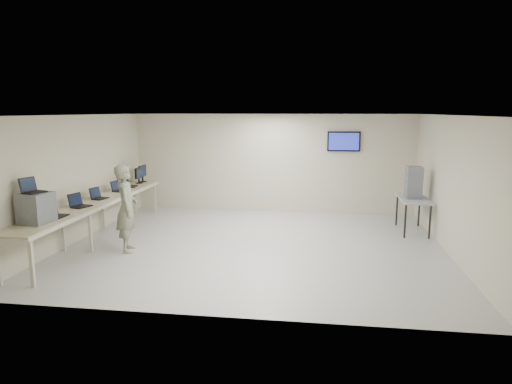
# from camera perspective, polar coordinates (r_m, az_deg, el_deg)

# --- Properties ---
(room) EXTENTS (8.01, 7.01, 2.81)m
(room) POSITION_cam_1_polar(r_m,az_deg,el_deg) (9.70, 0.08, 1.36)
(room) COLOR #AEAEA4
(room) RESTS_ON ground
(workbench) EXTENTS (0.76, 6.00, 0.90)m
(workbench) POSITION_cam_1_polar(r_m,az_deg,el_deg) (10.85, -19.28, -1.40)
(workbench) COLOR tan
(workbench) RESTS_ON ground
(equipment_box) EXTENTS (0.51, 0.57, 0.55)m
(equipment_box) POSITION_cam_1_polar(r_m,az_deg,el_deg) (9.05, -25.77, -1.81)
(equipment_box) COLOR slate
(equipment_box) RESTS_ON workbench
(laptop_on_box) EXTENTS (0.38, 0.41, 0.28)m
(laptop_on_box) POSITION_cam_1_polar(r_m,az_deg,el_deg) (9.02, -26.23, 0.36)
(laptop_on_box) COLOR black
(laptop_on_box) RESTS_ON equipment_box
(laptop_0) EXTENTS (0.31, 0.37, 0.29)m
(laptop_0) POSITION_cam_1_polar(r_m,az_deg,el_deg) (9.47, -23.81, -2.41)
(laptop_0) COLOR black
(laptop_0) RESTS_ON workbench
(laptop_1) EXTENTS (0.40, 0.44, 0.29)m
(laptop_1) POSITION_cam_1_polar(r_m,az_deg,el_deg) (10.23, -21.28, -1.35)
(laptop_1) COLOR black
(laptop_1) RESTS_ON workbench
(laptop_2) EXTENTS (0.36, 0.39, 0.27)m
(laptop_2) POSITION_cam_1_polar(r_m,az_deg,el_deg) (11.01, -19.14, -0.47)
(laptop_2) COLOR black
(laptop_2) RESTS_ON workbench
(laptop_3) EXTENTS (0.33, 0.37, 0.26)m
(laptop_3) POSITION_cam_1_polar(r_m,az_deg,el_deg) (11.92, -16.90, 0.42)
(laptop_3) COLOR black
(laptop_3) RESTS_ON workbench
(laptop_4) EXTENTS (0.36, 0.41, 0.29)m
(laptop_4) POSITION_cam_1_polar(r_m,az_deg,el_deg) (12.53, -15.57, 0.98)
(laptop_4) COLOR black
(laptop_4) RESTS_ON workbench
(monitor_near) EXTENTS (0.20, 0.45, 0.44)m
(monitor_near) POSITION_cam_1_polar(r_m,az_deg,el_deg) (13.02, -14.45, 2.21)
(monitor_near) COLOR black
(monitor_near) RESTS_ON workbench
(monitor_far) EXTENTS (0.21, 0.47, 0.47)m
(monitor_far) POSITION_cam_1_polar(r_m,az_deg,el_deg) (13.26, -14.02, 2.44)
(monitor_far) COLOR black
(monitor_far) RESTS_ON workbench
(soldier) EXTENTS (0.63, 0.77, 1.82)m
(soldier) POSITION_cam_1_polar(r_m,az_deg,el_deg) (9.77, -15.87, -1.95)
(soldier) COLOR #65674C
(soldier) RESTS_ON ground
(side_table) EXTENTS (0.64, 1.38, 0.83)m
(side_table) POSITION_cam_1_polar(r_m,az_deg,el_deg) (11.54, 19.07, -1.08)
(side_table) COLOR #959CAA
(side_table) RESTS_ON ground
(storage_bins) EXTENTS (0.36, 0.40, 0.76)m
(storage_bins) POSITION_cam_1_polar(r_m,az_deg,el_deg) (11.46, 19.11, 1.14)
(storage_bins) COLOR gray
(storage_bins) RESTS_ON side_table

